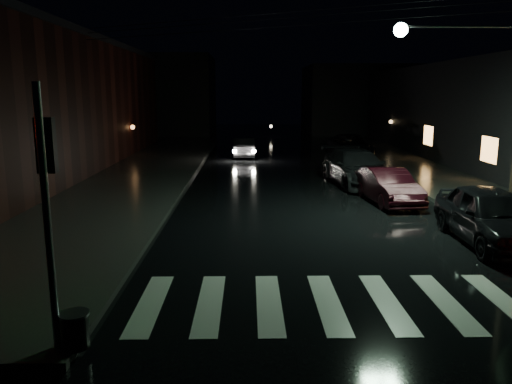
{
  "coord_description": "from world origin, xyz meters",
  "views": [
    {
      "loc": [
        0.79,
        -8.97,
        4.18
      ],
      "look_at": [
        0.99,
        4.04,
        1.6
      ],
      "focal_mm": 35.0,
      "sensor_mm": 36.0,
      "label": 1
    }
  ],
  "objects_px": {
    "parked_car_b": "(388,186)",
    "parked_car_d": "(350,146)",
    "parked_car_c": "(357,167)",
    "parked_car_a": "(491,216)",
    "oncoming_car": "(244,147)"
  },
  "relations": [
    {
      "from": "parked_car_b",
      "to": "parked_car_d",
      "type": "distance_m",
      "value": 13.52
    },
    {
      "from": "parked_car_c",
      "to": "parked_car_a",
      "type": "bearing_deg",
      "value": -85.84
    },
    {
      "from": "parked_car_d",
      "to": "oncoming_car",
      "type": "bearing_deg",
      "value": 175.95
    },
    {
      "from": "oncoming_car",
      "to": "parked_car_b",
      "type": "bearing_deg",
      "value": 111.0
    },
    {
      "from": "parked_car_a",
      "to": "oncoming_car",
      "type": "relative_size",
      "value": 1.21
    },
    {
      "from": "parked_car_a",
      "to": "parked_car_c",
      "type": "bearing_deg",
      "value": 102.38
    },
    {
      "from": "parked_car_a",
      "to": "parked_car_c",
      "type": "height_order",
      "value": "parked_car_c"
    },
    {
      "from": "parked_car_c",
      "to": "parked_car_d",
      "type": "xyz_separation_m",
      "value": [
        1.58,
        9.49,
        -0.03
      ]
    },
    {
      "from": "parked_car_a",
      "to": "oncoming_car",
      "type": "bearing_deg",
      "value": 111.36
    },
    {
      "from": "parked_car_d",
      "to": "parked_car_b",
      "type": "bearing_deg",
      "value": -92.71
    },
    {
      "from": "parked_car_b",
      "to": "oncoming_car",
      "type": "relative_size",
      "value": 1.04
    },
    {
      "from": "parked_car_c",
      "to": "oncoming_car",
      "type": "bearing_deg",
      "value": 110.49
    },
    {
      "from": "parked_car_a",
      "to": "parked_car_c",
      "type": "distance_m",
      "value": 9.47
    },
    {
      "from": "parked_car_d",
      "to": "oncoming_car",
      "type": "height_order",
      "value": "parked_car_d"
    },
    {
      "from": "parked_car_c",
      "to": "oncoming_car",
      "type": "distance_m",
      "value": 11.56
    }
  ]
}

